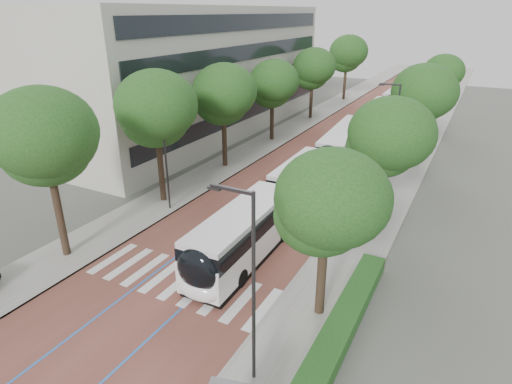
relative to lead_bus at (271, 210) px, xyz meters
The scene contains 21 objects.
ground 8.67m from the lead_bus, 103.79° to the right, with size 160.00×160.00×0.00m, color #51544C.
road 31.83m from the lead_bus, 93.66° to the left, with size 11.00×140.00×0.02m, color brown.
sidewalk_left 33.17m from the lead_bus, 106.72° to the left, with size 4.00×140.00×0.12m, color gray.
sidewalk_right 32.24m from the lead_bus, 80.22° to the left, with size 4.00×140.00×0.12m, color gray.
kerb_left 32.67m from the lead_bus, 103.52° to the left, with size 0.20×140.00×0.14m, color gray.
kerb_right 31.97m from the lead_bus, 83.58° to the left, with size 0.20×140.00×0.14m, color gray.
zebra_crossing 7.67m from the lead_bus, 104.13° to the right, with size 10.55×3.60×0.01m.
lane_line_left 31.98m from the lead_bus, 96.53° to the left, with size 0.12×126.00×0.01m, color blue.
lane_line_right 31.77m from the lead_bus, 90.78° to the left, with size 0.12×126.00×0.01m, color blue.
office_building 29.67m from the lead_bus, 137.46° to the left, with size 18.11×40.00×14.00m.
hedge 10.94m from the lead_bus, 49.48° to the right, with size 1.20×14.00×0.80m, color #194718.
streetlight_near 12.58m from the lead_bus, 67.84° to the right, with size 1.82×0.20×8.00m.
streetlight_far 14.82m from the lead_bus, 71.52° to the left, with size 1.82×0.20×8.00m.
lamp_post_left 8.51m from the lead_bus, behind, with size 0.14×0.14×8.00m, color #2A2A2C.
trees_left 20.28m from the lead_bus, 119.01° to the left, with size 6.01×60.85×9.57m.
trees_right 15.29m from the lead_bus, 67.31° to the left, with size 5.98×46.94×8.65m.
lead_bus is the anchor object (origin of this frame).
bus_queued_0 16.19m from the lead_bus, 90.69° to the left, with size 3.28×12.53×3.20m.
bus_queued_1 28.70m from the lead_bus, 90.27° to the left, with size 2.83×12.46×3.20m.
bus_queued_2 42.39m from the lead_bus, 90.18° to the left, with size 2.66×12.42×3.20m.
bus_queued_3 54.22m from the lead_bus, 89.76° to the left, with size 2.82×12.45×3.20m.
Camera 1 is at (12.84, -14.24, 13.51)m, focal length 30.00 mm.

